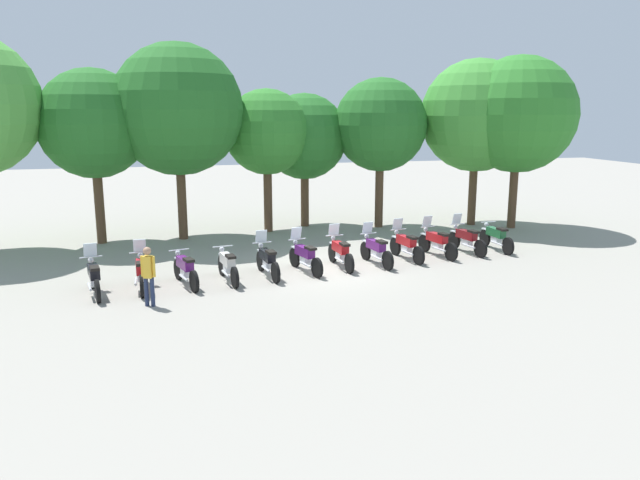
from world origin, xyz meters
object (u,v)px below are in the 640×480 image
at_px(motorcycle_10, 466,239).
at_px(tree_4, 304,137).
at_px(motorcycle_7, 376,250).
at_px(motorcycle_9, 437,242).
at_px(motorcycle_3, 228,265).
at_px(tree_1, 93,124).
at_px(tree_6, 476,116).
at_px(tree_2, 178,110).
at_px(tree_5, 381,125).
at_px(motorcycle_6, 340,252).
at_px(motorcycle_2, 185,269).
at_px(motorcycle_4, 267,260).
at_px(motorcycle_8, 406,245).
at_px(tree_3, 267,132).
at_px(motorcycle_5, 305,256).
at_px(motorcycle_0, 94,277).
at_px(motorcycle_1, 141,272).
at_px(motorcycle_11, 496,237).
at_px(tree_7, 518,115).
at_px(person_0, 148,272).

relative_size(motorcycle_10, tree_4, 0.37).
bearing_deg(motorcycle_7, motorcycle_9, -84.75).
distance_m(motorcycle_3, motorcycle_10, 8.94).
xyz_separation_m(tree_1, tree_6, (15.90, 0.08, 0.27)).
height_order(tree_2, tree_5, tree_2).
bearing_deg(motorcycle_6, motorcycle_9, -84.48).
bearing_deg(motorcycle_10, tree_2, 53.19).
bearing_deg(tree_1, tree_5, 2.80).
bearing_deg(motorcycle_2, motorcycle_9, -94.82).
relative_size(motorcycle_4, motorcycle_8, 1.00).
distance_m(tree_3, tree_5, 4.94).
bearing_deg(motorcycle_5, tree_1, 32.80).
distance_m(motorcycle_10, tree_4, 8.70).
height_order(motorcycle_0, motorcycle_5, same).
bearing_deg(tree_3, motorcycle_5, -89.74).
xyz_separation_m(motorcycle_1, motorcycle_5, (5.01, 0.74, 0.00)).
distance_m(motorcycle_0, motorcycle_7, 8.88).
distance_m(tree_2, tree_4, 5.71).
bearing_deg(motorcycle_11, tree_7, -39.90).
bearing_deg(motorcycle_4, tree_2, 12.00).
bearing_deg(tree_1, tree_4, 10.56).
distance_m(motorcycle_10, tree_2, 12.03).
relative_size(motorcycle_11, tree_3, 0.37).
distance_m(motorcycle_5, tree_6, 11.92).
bearing_deg(motorcycle_10, tree_6, -39.29).
xyz_separation_m(motorcycle_6, tree_7, (9.27, 4.88, 4.39)).
bearing_deg(motorcycle_4, motorcycle_0, 90.18).
bearing_deg(motorcycle_1, motorcycle_0, 97.66).
height_order(motorcycle_6, person_0, person_0).
relative_size(motorcycle_7, motorcycle_10, 1.00).
xyz_separation_m(motorcycle_11, tree_7, (2.99, 3.87, 4.40)).
height_order(motorcycle_7, tree_4, tree_4).
height_order(motorcycle_7, motorcycle_8, same).
bearing_deg(tree_5, motorcycle_10, -76.08).
distance_m(motorcycle_2, motorcycle_6, 5.11).
bearing_deg(motorcycle_0, motorcycle_11, -91.97).
xyz_separation_m(motorcycle_0, motorcycle_9, (11.29, 1.94, 0.00)).
relative_size(tree_1, tree_6, 0.91).
distance_m(tree_3, tree_7, 10.74).
bearing_deg(motorcycle_4, motorcycle_7, -89.39).
xyz_separation_m(motorcycle_7, tree_7, (8.02, 4.84, 4.39)).
relative_size(motorcycle_8, tree_7, 0.29).
distance_m(motorcycle_3, tree_2, 8.25).
xyz_separation_m(motorcycle_4, motorcycle_9, (6.27, 1.22, 0.00)).
distance_m(motorcycle_6, person_0, 6.60).
distance_m(motorcycle_6, tree_7, 11.36).
bearing_deg(motorcycle_11, tree_1, 68.91).
bearing_deg(tree_1, motorcycle_4, -49.54).
distance_m(motorcycle_3, tree_6, 14.18).
bearing_deg(motorcycle_8, tree_5, -19.54).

